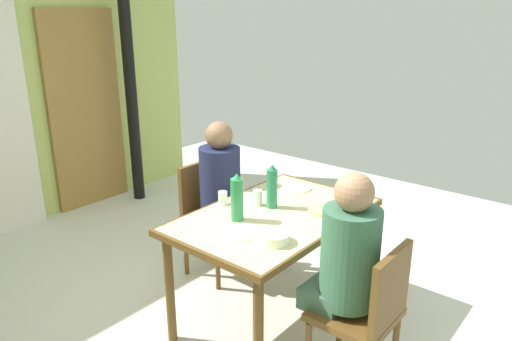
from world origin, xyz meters
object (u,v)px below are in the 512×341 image
person_far_diner (221,181)px  serving_bowl_center (274,238)px  water_bottle_green_near (237,198)px  water_bottle_green_far (272,187)px  chair_near_diner (368,311)px  person_near_diner (348,254)px  dining_table (274,225)px  chair_far_diner (209,212)px

person_far_diner → serving_bowl_center: (-0.50, -0.87, 0.01)m
water_bottle_green_near → water_bottle_green_far: 0.29m
chair_near_diner → person_near_diner: bearing=90.0°
dining_table → serving_bowl_center: bearing=-143.1°
dining_table → water_bottle_green_far: 0.24m
dining_table → person_far_diner: 0.67m
dining_table → water_bottle_green_near: (-0.22, 0.11, 0.22)m
person_near_diner → serving_bowl_center: 0.41m
chair_far_diner → water_bottle_green_far: 0.81m
person_near_diner → serving_bowl_center: bearing=104.5°
person_far_diner → serving_bowl_center: person_far_diner is taller
dining_table → water_bottle_green_far: bearing=47.4°
water_bottle_green_near → dining_table: bearing=-27.1°
dining_table → chair_near_diner: chair_near_diner is taller
person_far_diner → dining_table: bearing=73.6°
person_far_diner → chair_near_diner: bearing=74.0°
chair_far_diner → person_far_diner: size_ratio=1.13×
chair_near_diner → water_bottle_green_near: water_bottle_green_near is taller
chair_far_diner → serving_bowl_center: size_ratio=5.12×
person_near_diner → person_far_diner: (0.40, 1.26, 0.00)m
water_bottle_green_near → water_bottle_green_far: size_ratio=1.03×
person_near_diner → water_bottle_green_far: person_near_diner is taller
chair_far_diner → dining_table: bearing=76.4°
person_near_diner → serving_bowl_center: (-0.10, 0.39, 0.01)m
chair_near_diner → serving_bowl_center: 0.61m
person_near_diner → serving_bowl_center: size_ratio=4.53×
dining_table → water_bottle_green_far: water_bottle_green_far is taller
dining_table → water_bottle_green_near: size_ratio=4.41×
person_near_diner → dining_table: bearing=71.2°
dining_table → chair_near_diner: size_ratio=1.50×
water_bottle_green_near → water_bottle_green_far: (0.29, -0.04, -0.00)m
chair_near_diner → person_near_diner: (0.00, 0.14, 0.28)m
dining_table → person_near_diner: bearing=-108.8°
chair_far_diner → person_far_diner: bearing=90.0°
chair_far_diner → water_bottle_green_far: (-0.12, -0.69, 0.40)m
chair_near_diner → water_bottle_green_far: water_bottle_green_far is taller
chair_far_diner → water_bottle_green_near: 0.87m
chair_near_diner → water_bottle_green_far: bearing=71.4°
chair_far_diner → water_bottle_green_far: size_ratio=3.02×
water_bottle_green_near → water_bottle_green_far: bearing=-7.6°
dining_table → person_far_diner: person_far_diner is taller
water_bottle_green_near → serving_bowl_center: size_ratio=1.75×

